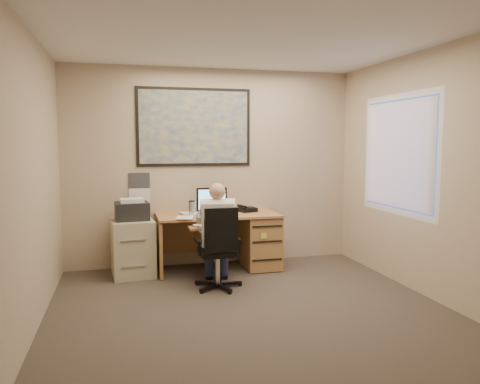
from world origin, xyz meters
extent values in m
cube|color=#3D352F|center=(0.00, 0.00, 0.00)|extent=(4.00, 4.50, 0.00)
cube|color=white|center=(0.00, 0.00, 2.70)|extent=(4.00, 4.50, 0.00)
cube|color=#C2AD93|center=(0.00, 2.25, 1.35)|extent=(4.00, 0.00, 2.70)
cube|color=#C2AD93|center=(0.00, -2.25, 1.35)|extent=(4.00, 0.00, 2.70)
cube|color=#C2AD93|center=(-2.00, 0.00, 1.35)|extent=(0.00, 4.50, 2.70)
cube|color=#C2AD93|center=(2.00, 0.00, 1.35)|extent=(0.00, 4.50, 2.70)
cube|color=#BA7C50|center=(0.00, 1.88, 0.73)|extent=(1.60, 0.75, 0.03)
cube|color=#B8844B|center=(0.58, 1.88, 0.36)|extent=(0.45, 0.70, 0.70)
cube|color=#B8844B|center=(-0.78, 1.88, 0.36)|extent=(0.04, 0.70, 0.70)
cube|color=#B8844B|center=(0.00, 2.22, 0.45)|extent=(1.55, 0.03, 0.55)
cylinder|color=black|center=(-0.06, 2.02, 0.76)|extent=(0.16, 0.16, 0.02)
cube|color=black|center=(-0.06, 2.00, 0.93)|extent=(0.41, 0.06, 0.31)
cube|color=#5AB1F5|center=(-0.06, 1.98, 0.93)|extent=(0.37, 0.02, 0.27)
cube|color=#BA7C50|center=(-0.18, 1.43, 0.66)|extent=(0.55, 0.30, 0.02)
cube|color=beige|center=(-0.18, 1.43, 0.68)|extent=(0.43, 0.14, 0.02)
cube|color=black|center=(0.43, 1.98, 0.78)|extent=(0.26, 0.25, 0.06)
cylinder|color=silver|center=(-0.36, 1.78, 0.84)|extent=(0.08, 0.08, 0.19)
cylinder|color=white|center=(-0.08, 1.86, 0.80)|extent=(0.08, 0.08, 0.10)
cube|color=white|center=(-0.45, 1.88, 0.76)|extent=(0.60, 0.56, 0.02)
cube|color=#1E4C93|center=(-0.25, 2.23, 1.90)|extent=(1.56, 0.03, 1.06)
cube|color=white|center=(-1.00, 2.24, 1.08)|extent=(0.28, 0.01, 0.42)
cube|color=beige|center=(-1.11, 1.88, 0.36)|extent=(0.56, 0.65, 0.72)
cube|color=black|center=(-1.11, 1.88, 0.83)|extent=(0.44, 0.39, 0.22)
cube|color=white|center=(-1.11, 1.86, 0.96)|extent=(0.30, 0.25, 0.05)
cylinder|color=silver|center=(-0.17, 1.09, 0.23)|extent=(0.05, 0.05, 0.36)
cube|color=black|center=(-0.17, 1.09, 0.42)|extent=(0.42, 0.42, 0.06)
cube|color=black|center=(-0.17, 0.88, 0.72)|extent=(0.38, 0.06, 0.50)
camera|label=1|loc=(-1.22, -4.14, 1.69)|focal=35.00mm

